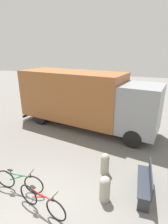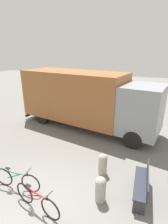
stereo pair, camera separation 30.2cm
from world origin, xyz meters
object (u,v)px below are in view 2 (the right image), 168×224
object	(u,v)px
bicycle_middle	(17,179)
bollard_near_bench	(101,188)
park_bench	(143,182)
bicycle_far	(37,200)
bollard_far_bench	(103,163)
delivery_truck	(85,98)

from	to	relation	value
bicycle_middle	bollard_near_bench	bearing A→B (deg)	6.77
park_bench	bollard_near_bench	distance (m)	1.39
bicycle_middle	bollard_near_bench	world-z (taller)	bollard_near_bench
bicycle_far	bollard_far_bench	world-z (taller)	bollard_far_bench
bicycle_far	bollard_far_bench	size ratio (longest dim) A/B	2.03
delivery_truck	bicycle_far	distance (m)	6.46
delivery_truck	park_bench	bearing A→B (deg)	-40.55
park_bench	bollard_far_bench	size ratio (longest dim) A/B	1.92
delivery_truck	bollard_near_bench	xyz separation A→B (m)	(2.59, -5.17, -1.34)
bicycle_middle	bicycle_far	size ratio (longest dim) A/B	1.01
bicycle_middle	bollard_far_bench	xyz separation A→B (m)	(2.45, 1.84, 0.09)
bicycle_middle	bollard_far_bench	bearing A→B (deg)	31.46
park_bench	bicycle_middle	distance (m)	4.15
delivery_truck	bicycle_middle	bearing A→B (deg)	-82.40
bicycle_middle	bollard_near_bench	size ratio (longest dim) A/B	2.04
bicycle_far	bollard_far_bench	xyz separation A→B (m)	(1.31, 2.29, 0.09)
delivery_truck	bicycle_middle	xyz separation A→B (m)	(-0.15, -5.77, -1.44)
delivery_truck	bollard_far_bench	size ratio (longest dim) A/B	10.13
park_bench	bollard_near_bench	xyz separation A→B (m)	(-1.19, -0.71, -0.03)
bollard_far_bench	park_bench	bearing A→B (deg)	-19.70
delivery_truck	bollard_near_bench	bearing A→B (deg)	-54.24
bicycle_far	bollard_near_bench	distance (m)	1.91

